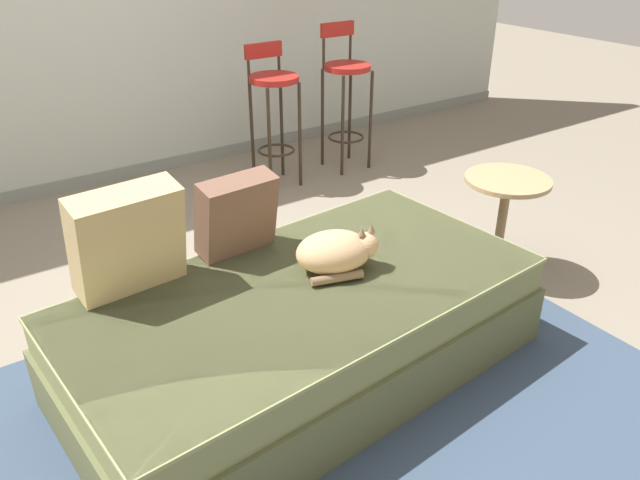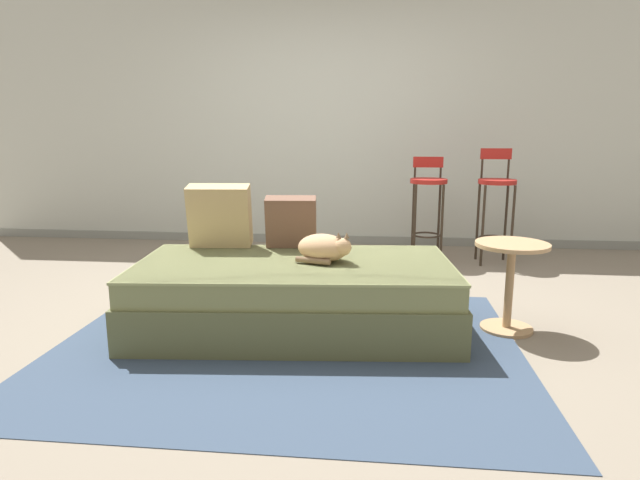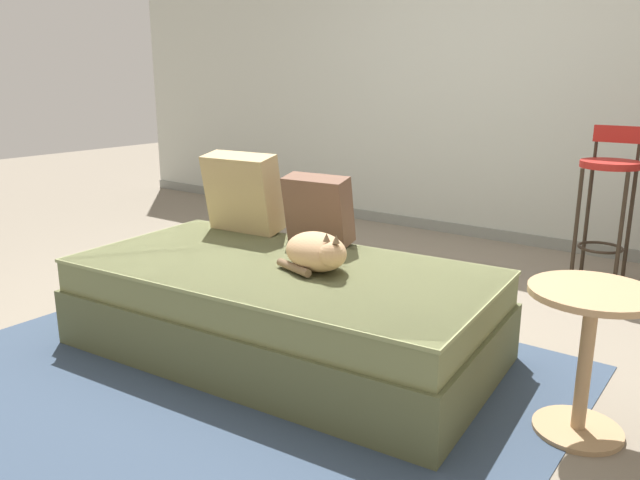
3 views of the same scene
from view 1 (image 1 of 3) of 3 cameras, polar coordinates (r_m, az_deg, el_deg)
The scene contains 10 objects.
ground_plane at distance 3.05m, azimuth -5.56°, elevation -7.71°, with size 16.00×16.00×0.00m, color slate.
wall_baseboard_trim at distance 4.86m, azimuth -18.43°, elevation 5.66°, with size 8.00×0.02×0.09m, color gray.
area_rug at distance 2.59m, azimuth 2.33°, elevation -15.15°, with size 2.66×2.11×0.01m, color #334256.
couch at distance 2.64m, azimuth -1.48°, elevation -8.06°, with size 2.03×1.16×0.43m.
throw_pillow_corner at distance 2.51m, azimuth -17.19°, elevation 0.00°, with size 0.44×0.25×0.44m.
throw_pillow_middle at distance 2.71m, azimuth -7.64°, elevation 2.30°, with size 0.36×0.21×0.36m.
cat at distance 2.59m, azimuth 1.54°, elevation -1.06°, with size 0.38×0.32×0.20m.
bar_stool_near_window at distance 4.41m, azimuth -4.28°, elevation 12.83°, with size 0.34×0.34×0.98m.
bar_stool_by_doorway at distance 4.74m, azimuth 2.37°, elevation 13.97°, with size 0.34×0.34×1.06m.
side_table at distance 3.43m, azimuth 16.39°, elevation 2.45°, with size 0.44×0.44×0.56m.
Camera 1 is at (-1.15, -2.20, 1.77)m, focal length 35.00 mm.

